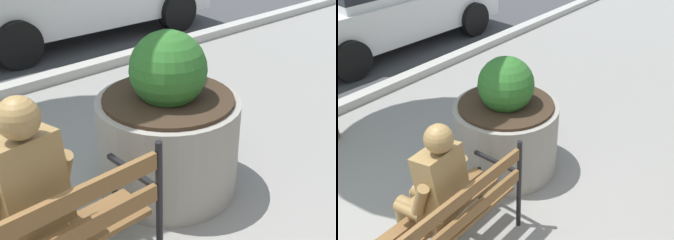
# 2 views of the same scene
# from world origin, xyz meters

# --- Properties ---
(park_bench) EXTENTS (1.81, 0.58, 0.95)m
(park_bench) POSITION_xyz_m (0.29, -0.19, 0.54)
(park_bench) COLOR brown
(park_bench) RESTS_ON ground
(bronze_statue_seated) EXTENTS (0.61, 0.80, 1.37)m
(bronze_statue_seated) POSITION_xyz_m (0.48, 0.02, 0.67)
(bronze_statue_seated) COLOR olive
(bronze_statue_seated) RESTS_ON ground
(concrete_planter) EXTENTS (1.11, 1.11, 1.31)m
(concrete_planter) POSITION_xyz_m (1.82, 0.35, 0.50)
(concrete_planter) COLOR gray
(concrete_planter) RESTS_ON ground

